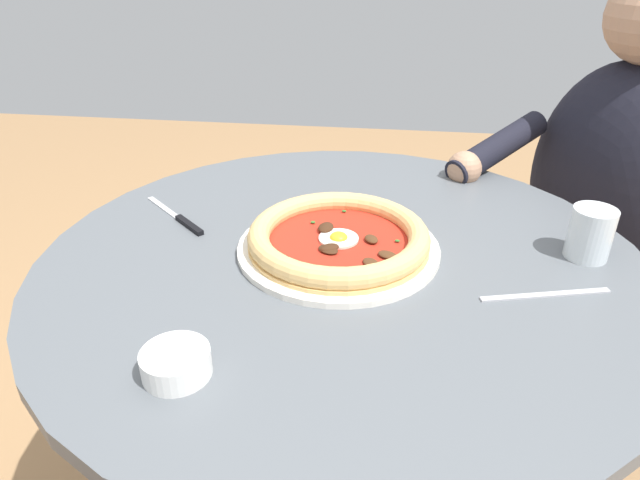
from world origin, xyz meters
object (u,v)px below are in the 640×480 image
object	(u,v)px
pizza_on_plate	(339,240)
fork_utensil	(545,295)
steak_knife	(182,220)
dining_table	(340,362)
water_glass	(590,237)
ramekin_capers	(176,362)
diner_person	(587,265)
cafe_chair_diner	(630,234)

from	to	relation	value
pizza_on_plate	fork_utensil	xyz separation A→B (m)	(-0.30, 0.09, -0.02)
pizza_on_plate	steak_knife	size ratio (longest dim) A/B	2.12
steak_knife	dining_table	bearing A→B (deg)	165.22
water_glass	ramekin_capers	world-z (taller)	water_glass
diner_person	water_glass	bearing A→B (deg)	67.68
dining_table	steak_knife	bearing A→B (deg)	-14.78
water_glass	steak_knife	bearing A→B (deg)	-2.72
pizza_on_plate	water_glass	world-z (taller)	water_glass
pizza_on_plate	fork_utensil	distance (m)	0.31
diner_person	ramekin_capers	bearing A→B (deg)	46.48
pizza_on_plate	steak_knife	bearing A→B (deg)	-13.03
water_glass	diner_person	world-z (taller)	diner_person
fork_utensil	diner_person	xyz separation A→B (m)	(-0.24, -0.51, -0.24)
cafe_chair_diner	diner_person	bearing A→B (deg)	38.52
pizza_on_plate	diner_person	bearing A→B (deg)	-141.76
fork_utensil	water_glass	bearing A→B (deg)	-124.85
ramekin_capers	fork_utensil	bearing A→B (deg)	-154.14
cafe_chair_diner	fork_utensil	bearing A→B (deg)	59.26
diner_person	fork_utensil	bearing A→B (deg)	64.50
fork_utensil	cafe_chair_diner	world-z (taller)	cafe_chair_diner
steak_knife	ramekin_capers	world-z (taller)	ramekin_capers
dining_table	water_glass	size ratio (longest dim) A/B	11.66
pizza_on_plate	ramekin_capers	world-z (taller)	pizza_on_plate
dining_table	fork_utensil	bearing A→B (deg)	165.51
pizza_on_plate	ramekin_capers	bearing A→B (deg)	63.38
ramekin_capers	cafe_chair_diner	distance (m)	1.17
dining_table	cafe_chair_diner	world-z (taller)	cafe_chair_diner
water_glass	diner_person	bearing A→B (deg)	-112.32
water_glass	diner_person	xyz separation A→B (m)	(-0.16, -0.39, -0.28)
water_glass	fork_utensil	xyz separation A→B (m)	(0.08, 0.12, -0.03)
dining_table	diner_person	distance (m)	0.69
steak_knife	pizza_on_plate	bearing A→B (deg)	166.97
water_glass	cafe_chair_diner	xyz separation A→B (m)	(-0.28, -0.48, -0.23)
steak_knife	ramekin_capers	xyz separation A→B (m)	(-0.13, 0.37, 0.01)
steak_knife	fork_utensil	bearing A→B (deg)	165.37
dining_table	ramekin_capers	world-z (taller)	ramekin_capers
water_glass	ramekin_capers	xyz separation A→B (m)	(0.53, 0.34, -0.02)
fork_utensil	cafe_chair_diner	distance (m)	0.73
cafe_chair_diner	dining_table	bearing A→B (deg)	39.19
dining_table	fork_utensil	size ratio (longest dim) A/B	5.15
water_glass	fork_utensil	world-z (taller)	water_glass
dining_table	cafe_chair_diner	bearing A→B (deg)	-140.81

